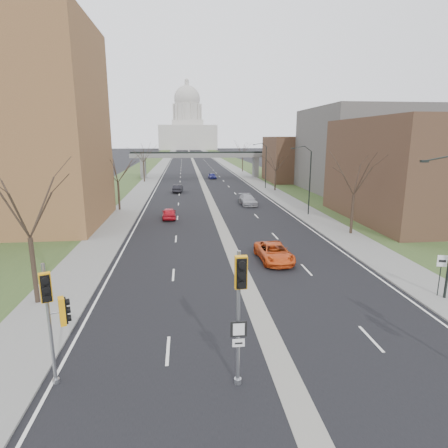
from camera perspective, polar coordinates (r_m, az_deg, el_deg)
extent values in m
plane|color=black|center=(17.51, 8.97, -21.08)|extent=(700.00, 700.00, 0.00)
cube|color=black|center=(164.29, -4.72, 9.56)|extent=(20.00, 600.00, 0.01)
cube|color=gray|center=(164.29, -4.72, 9.56)|extent=(1.20, 600.00, 0.02)
cube|color=gray|center=(165.02, -0.50, 9.63)|extent=(4.00, 600.00, 0.12)
cube|color=gray|center=(164.43, -8.97, 9.47)|extent=(4.00, 600.00, 0.12)
cube|color=#2C411E|center=(165.71, 1.60, 9.64)|extent=(8.00, 600.00, 0.10)
cube|color=#2C411E|center=(164.83, -11.08, 9.39)|extent=(8.00, 600.00, 0.10)
cube|color=#4F3524|center=(50.61, 27.84, 7.25)|extent=(16.00, 20.00, 12.00)
cube|color=#5B5853|center=(73.36, 20.17, 10.46)|extent=(18.00, 22.00, 15.00)
cube|color=#4F3524|center=(88.03, 11.30, 9.66)|extent=(14.00, 14.00, 10.00)
cube|color=slate|center=(94.76, -12.22, 8.32)|extent=(1.20, 2.50, 5.00)
cube|color=slate|center=(95.95, 4.83, 8.62)|extent=(1.20, 2.50, 5.00)
cube|color=slate|center=(94.14, -3.67, 10.38)|extent=(34.00, 3.00, 1.00)
cube|color=black|center=(94.11, -3.68, 10.81)|extent=(34.00, 0.15, 0.50)
cube|color=beige|center=(333.98, -5.53, 12.99)|extent=(48.00, 42.00, 20.00)
cube|color=beige|center=(334.20, -5.57, 15.05)|extent=(26.00, 26.00, 5.00)
cylinder|color=beige|center=(334.65, -5.61, 16.59)|extent=(22.00, 22.00, 14.00)
sphere|color=beige|center=(335.53, -5.65, 18.46)|extent=(22.00, 22.00, 22.00)
cylinder|color=beige|center=(336.83, -5.70, 20.41)|extent=(3.60, 3.60, 4.50)
cube|color=black|center=(24.15, 28.38, 8.40)|extent=(0.45, 0.18, 0.14)
cylinder|color=black|center=(48.94, 12.93, 6.06)|extent=(0.16, 0.16, 8.00)
cube|color=black|center=(47.93, 10.55, 11.24)|extent=(0.45, 0.18, 0.14)
cylinder|color=black|center=(73.89, 6.39, 8.55)|extent=(0.16, 0.16, 8.00)
cube|color=black|center=(73.23, 4.68, 11.95)|extent=(0.45, 0.18, 0.14)
cylinder|color=#382B21|center=(24.91, -26.97, -6.34)|extent=(0.28, 0.28, 4.00)
cylinder|color=#382B21|center=(53.29, -15.73, 4.14)|extent=(0.28, 0.28, 3.75)
cylinder|color=#382B21|center=(86.75, -12.09, 7.75)|extent=(0.28, 0.28, 4.25)
cylinder|color=#382B21|center=(40.52, 18.93, 1.42)|extent=(0.28, 0.28, 4.00)
cylinder|color=#382B21|center=(71.47, 7.81, 6.54)|extent=(0.28, 0.28, 3.50)
cylinder|color=#382B21|center=(110.54, 2.84, 9.09)|extent=(0.28, 0.28, 4.25)
cylinder|color=gray|center=(16.68, -25.02, -13.84)|extent=(0.14, 0.14, 5.14)
cylinder|color=gray|center=(17.89, -24.21, -20.96)|extent=(0.28, 0.28, 0.20)
cube|color=orange|center=(15.53, -25.53, -8.72)|extent=(0.53, 0.52, 1.14)
cube|color=orange|center=(16.49, -23.44, -12.10)|extent=(0.52, 0.53, 1.14)
cylinder|color=gray|center=(15.10, 2.19, -14.39)|extent=(0.15, 0.15, 5.64)
cylinder|color=gray|center=(16.52, 2.10, -22.77)|extent=(0.30, 0.30, 0.22)
cube|color=orange|center=(13.73, 2.61, -7.37)|extent=(0.46, 0.44, 1.25)
cube|color=black|center=(15.25, 2.18, -15.48)|extent=(0.65, 0.05, 0.65)
cube|color=silver|center=(15.54, 2.16, -17.41)|extent=(0.49, 0.05, 0.33)
cylinder|color=black|center=(27.00, 29.99, -7.17)|extent=(0.06, 0.06, 2.27)
cube|color=silver|center=(26.67, 30.26, -4.87)|extent=(0.55, 0.19, 0.72)
imported|color=red|center=(46.59, -8.37, 1.64)|extent=(1.78, 4.14, 1.39)
imported|color=black|center=(69.24, -7.04, 5.39)|extent=(1.96, 4.41, 1.40)
imported|color=#D24A16|center=(30.59, 7.64, -4.31)|extent=(2.60, 5.28, 1.44)
imported|color=gray|center=(55.68, 3.62, 3.67)|extent=(2.34, 5.29, 1.51)
imported|color=navy|center=(92.01, -1.81, 7.33)|extent=(1.99, 4.14, 1.36)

